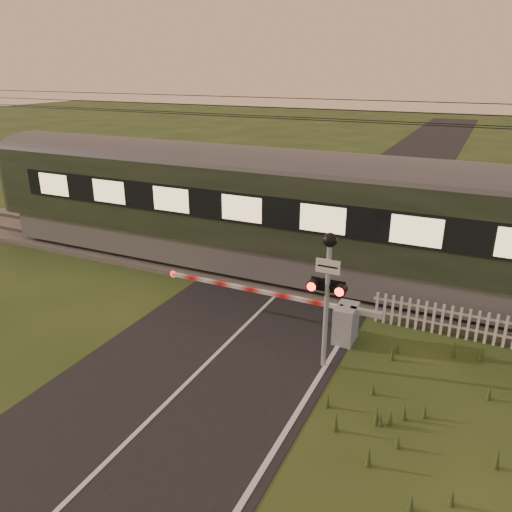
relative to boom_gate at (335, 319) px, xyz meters
The scene contains 7 objects.
ground 4.04m from the boom_gate, 128.90° to the right, with size 160.00×160.00×0.00m, color #253815.
road 4.21m from the boom_gate, 126.70° to the right, with size 6.00×140.00×0.03m.
track_bed 4.25m from the boom_gate, 126.50° to the left, with size 140.00×3.40×0.39m.
overhead_wires 6.64m from the boom_gate, 126.50° to the left, with size 120.00×0.62×0.62m.
boom_gate is the anchor object (origin of this frame).
crossing_signal 2.30m from the boom_gate, 83.38° to the right, with size 0.89×0.36×3.50m.
picket_fence 3.03m from the boom_gate, 29.51° to the left, with size 3.85×0.08×0.93m.
Camera 1 is at (5.75, -8.71, 7.03)m, focal length 35.00 mm.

